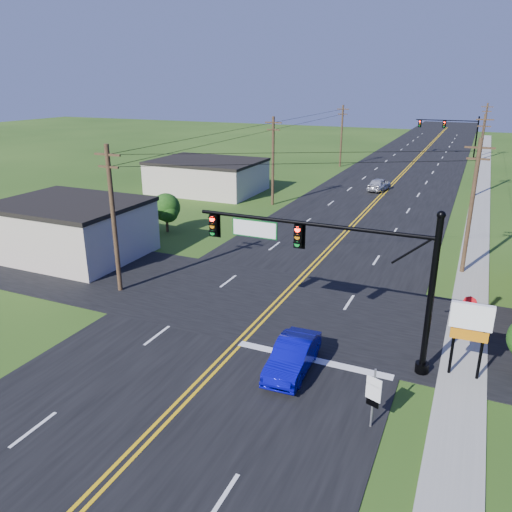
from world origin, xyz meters
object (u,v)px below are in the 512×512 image
at_px(signal_mast_far, 449,129).
at_px(blue_car, 293,357).
at_px(route_sign, 373,394).
at_px(signal_mast_main, 330,259).
at_px(stop_sign, 469,306).

distance_m(signal_mast_far, blue_car, 74.32).
distance_m(blue_car, route_sign, 4.79).
height_order(signal_mast_main, blue_car, signal_mast_main).
bearing_deg(route_sign, signal_mast_main, 144.50).
xyz_separation_m(signal_mast_far, stop_sign, (6.00, -67.11, -3.06)).
bearing_deg(route_sign, stop_sign, 93.38).
bearing_deg(signal_mast_far, route_sign, -87.71).
bearing_deg(stop_sign, blue_car, -124.00).
xyz_separation_m(signal_mast_main, stop_sign, (6.10, 4.89, -3.27)).
relative_size(blue_car, stop_sign, 2.13).
xyz_separation_m(signal_mast_main, route_sign, (3.16, -4.68, -3.28)).
height_order(signal_mast_main, route_sign, signal_mast_main).
bearing_deg(signal_mast_main, stop_sign, 38.74).
bearing_deg(route_sign, signal_mast_far, 112.73).
height_order(signal_mast_far, blue_car, signal_mast_far).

